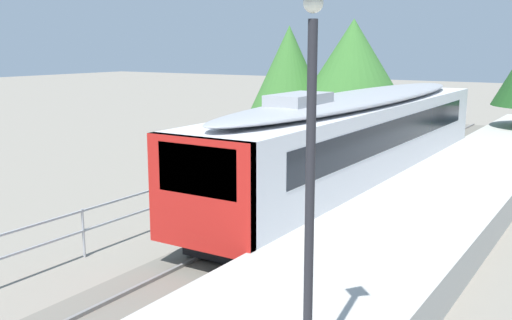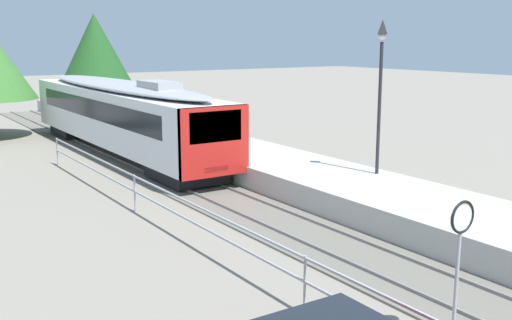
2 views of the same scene
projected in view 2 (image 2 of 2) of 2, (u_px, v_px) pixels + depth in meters
The scene contains 8 objects.
ground_plane at pixel (132, 203), 20.80m from camera, with size 160.00×160.00×0.00m, color gray.
track_rails at pixel (208, 191), 22.42m from camera, with size 3.20×60.00×0.14m.
commuter_train at pixel (120, 112), 29.05m from camera, with size 2.82×18.74×3.74m.
station_platform at pixel (279, 170), 24.11m from camera, with size 3.90×60.00×0.90m, color #B7B5AD.
platform_lamp_mid_platform at pixel (381, 68), 20.61m from camera, with size 0.34×0.34×5.35m.
speed_limit_sign at pixel (461, 237), 10.67m from camera, with size 0.61×0.10×2.81m.
carpark_fence at pixel (305, 272), 12.30m from camera, with size 0.06×36.06×1.25m.
tree_behind_carpark at pixel (95, 51), 43.23m from camera, with size 5.48×5.48×7.43m.
Camera 2 is at (-10.57, 2.89, 5.57)m, focal length 42.15 mm.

